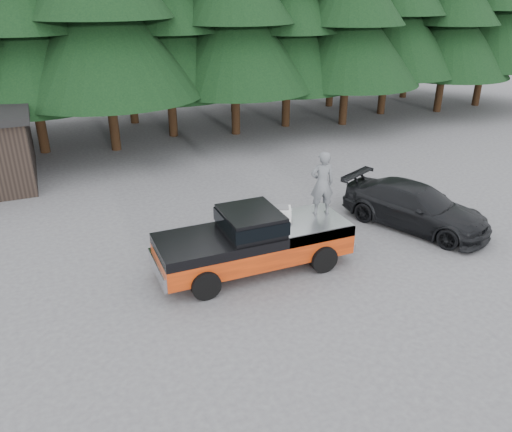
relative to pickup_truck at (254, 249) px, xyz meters
name	(u,v)px	position (x,y,z in m)	size (l,w,h in m)	color
ground	(228,278)	(-0.93, -0.25, -0.67)	(120.00, 120.00, 0.00)	#474749
pickup_truck	(254,249)	(0.00, 0.00, 0.00)	(6.00, 2.04, 1.33)	#C3390B
truck_cab	(251,220)	(-0.10, 0.00, 0.96)	(1.66, 1.90, 0.59)	black
air_compressor	(281,215)	(0.97, 0.18, 0.88)	(0.61, 0.51, 0.42)	silver
man_on_bed	(322,183)	(2.36, 0.19, 1.69)	(0.75, 0.49, 2.04)	#515458
parked_car	(415,207)	(6.43, 0.50, 0.10)	(2.13, 5.25, 1.52)	black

